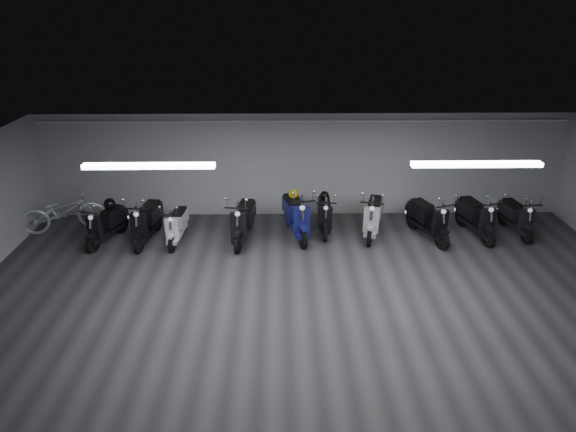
{
  "coord_description": "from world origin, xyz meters",
  "views": [
    {
      "loc": [
        -0.61,
        -7.73,
        5.63
      ],
      "look_at": [
        -0.44,
        2.5,
        1.05
      ],
      "focal_mm": 31.27,
      "sensor_mm": 36.0,
      "label": 1
    }
  ],
  "objects_px": {
    "scooter_6": "(374,210)",
    "helmet_0": "(293,194)",
    "scooter_3": "(243,215)",
    "bicycle": "(62,207)",
    "scooter_4": "(296,209)",
    "scooter_7": "(429,213)",
    "scooter_9": "(517,211)",
    "scooter_8": "(477,211)",
    "helmet_1": "(324,196)",
    "scooter_2": "(176,220)",
    "scooter_0": "(105,219)",
    "helmet_2": "(110,204)",
    "scooter_5": "(325,209)",
    "scooter_1": "(146,215)"
  },
  "relations": [
    {
      "from": "scooter_7",
      "to": "bicycle",
      "type": "xyz_separation_m",
      "value": [
        -9.19,
        0.62,
        -0.04
      ]
    },
    {
      "from": "scooter_8",
      "to": "scooter_1",
      "type": "bearing_deg",
      "value": 169.35
    },
    {
      "from": "scooter_2",
      "to": "scooter_8",
      "type": "bearing_deg",
      "value": 6.13
    },
    {
      "from": "scooter_2",
      "to": "scooter_6",
      "type": "xyz_separation_m",
      "value": [
        4.84,
        0.3,
        0.1
      ]
    },
    {
      "from": "scooter_0",
      "to": "bicycle",
      "type": "distance_m",
      "value": 1.48
    },
    {
      "from": "scooter_1",
      "to": "scooter_2",
      "type": "distance_m",
      "value": 0.75
    },
    {
      "from": "scooter_0",
      "to": "scooter_3",
      "type": "relative_size",
      "value": 0.89
    },
    {
      "from": "scooter_8",
      "to": "helmet_1",
      "type": "height_order",
      "value": "scooter_8"
    },
    {
      "from": "scooter_7",
      "to": "helmet_1",
      "type": "height_order",
      "value": "scooter_7"
    },
    {
      "from": "scooter_1",
      "to": "scooter_4",
      "type": "relative_size",
      "value": 0.94
    },
    {
      "from": "bicycle",
      "to": "helmet_1",
      "type": "xyz_separation_m",
      "value": [
        6.67,
        0.06,
        0.25
      ]
    },
    {
      "from": "helmet_1",
      "to": "scooter_0",
      "type": "bearing_deg",
      "value": -172.03
    },
    {
      "from": "bicycle",
      "to": "helmet_0",
      "type": "distance_m",
      "value": 5.89
    },
    {
      "from": "scooter_6",
      "to": "helmet_2",
      "type": "relative_size",
      "value": 6.57
    },
    {
      "from": "scooter_3",
      "to": "helmet_2",
      "type": "relative_size",
      "value": 6.71
    },
    {
      "from": "scooter_5",
      "to": "helmet_2",
      "type": "bearing_deg",
      "value": -174.76
    },
    {
      "from": "scooter_7",
      "to": "helmet_0",
      "type": "height_order",
      "value": "scooter_7"
    },
    {
      "from": "scooter_4",
      "to": "bicycle",
      "type": "relative_size",
      "value": 1.0
    },
    {
      "from": "scooter_0",
      "to": "scooter_7",
      "type": "relative_size",
      "value": 0.92
    },
    {
      "from": "scooter_2",
      "to": "helmet_0",
      "type": "bearing_deg",
      "value": 15.08
    },
    {
      "from": "scooter_3",
      "to": "bicycle",
      "type": "relative_size",
      "value": 0.95
    },
    {
      "from": "scooter_2",
      "to": "helmet_2",
      "type": "relative_size",
      "value": 5.65
    },
    {
      "from": "helmet_1",
      "to": "helmet_2",
      "type": "relative_size",
      "value": 0.84
    },
    {
      "from": "scooter_7",
      "to": "helmet_1",
      "type": "bearing_deg",
      "value": 145.35
    },
    {
      "from": "helmet_1",
      "to": "scooter_4",
      "type": "bearing_deg",
      "value": -145.68
    },
    {
      "from": "scooter_7",
      "to": "scooter_8",
      "type": "relative_size",
      "value": 1.01
    },
    {
      "from": "helmet_0",
      "to": "helmet_1",
      "type": "distance_m",
      "value": 0.85
    },
    {
      "from": "scooter_3",
      "to": "scooter_4",
      "type": "bearing_deg",
      "value": 19.36
    },
    {
      "from": "helmet_1",
      "to": "scooter_8",
      "type": "bearing_deg",
      "value": -8.39
    },
    {
      "from": "helmet_1",
      "to": "scooter_7",
      "type": "bearing_deg",
      "value": -15.09
    },
    {
      "from": "scooter_7",
      "to": "scooter_8",
      "type": "xyz_separation_m",
      "value": [
        1.24,
        0.12,
        -0.01
      ]
    },
    {
      "from": "scooter_1",
      "to": "scooter_9",
      "type": "bearing_deg",
      "value": 9.03
    },
    {
      "from": "scooter_0",
      "to": "scooter_4",
      "type": "relative_size",
      "value": 0.85
    },
    {
      "from": "bicycle",
      "to": "helmet_1",
      "type": "bearing_deg",
      "value": -109.35
    },
    {
      "from": "scooter_5",
      "to": "scooter_8",
      "type": "distance_m",
      "value": 3.77
    },
    {
      "from": "scooter_0",
      "to": "helmet_1",
      "type": "height_order",
      "value": "scooter_0"
    },
    {
      "from": "scooter_4",
      "to": "scooter_8",
      "type": "bearing_deg",
      "value": -13.51
    },
    {
      "from": "scooter_2",
      "to": "helmet_0",
      "type": "relative_size",
      "value": 6.7
    },
    {
      "from": "scooter_2",
      "to": "scooter_5",
      "type": "bearing_deg",
      "value": 12.86
    },
    {
      "from": "scooter_1",
      "to": "scooter_3",
      "type": "height_order",
      "value": "scooter_3"
    },
    {
      "from": "scooter_6",
      "to": "bicycle",
      "type": "xyz_separation_m",
      "value": [
        -7.87,
        0.41,
        -0.05
      ]
    },
    {
      "from": "scooter_7",
      "to": "scooter_9",
      "type": "height_order",
      "value": "scooter_7"
    },
    {
      "from": "scooter_4",
      "to": "scooter_7",
      "type": "distance_m",
      "value": 3.26
    },
    {
      "from": "scooter_0",
      "to": "scooter_2",
      "type": "bearing_deg",
      "value": 18.55
    },
    {
      "from": "scooter_3",
      "to": "scooter_9",
      "type": "xyz_separation_m",
      "value": [
        6.85,
        0.31,
        -0.09
      ]
    },
    {
      "from": "scooter_1",
      "to": "scooter_8",
      "type": "distance_m",
      "value": 8.14
    },
    {
      "from": "scooter_0",
      "to": "helmet_1",
      "type": "relative_size",
      "value": 7.14
    },
    {
      "from": "scooter_9",
      "to": "scooter_3",
      "type": "bearing_deg",
      "value": 175.62
    },
    {
      "from": "scooter_8",
      "to": "scooter_9",
      "type": "bearing_deg",
      "value": -5.75
    },
    {
      "from": "scooter_6",
      "to": "helmet_0",
      "type": "bearing_deg",
      "value": -170.4
    }
  ]
}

